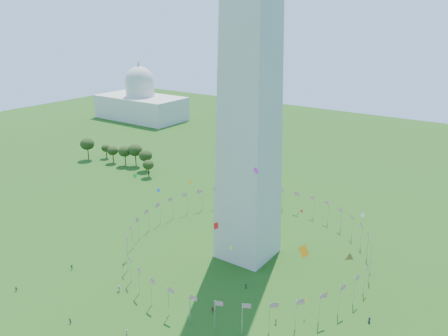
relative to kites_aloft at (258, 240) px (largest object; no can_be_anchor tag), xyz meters
The scene contains 5 objects.
ground 38.18m from the kites_aloft, 122.32° to the right, with size 600.00×600.00×0.00m, color #19420F.
flag_ring 32.84m from the kites_aloft, 126.89° to the left, with size 80.24×80.24×9.00m.
capitol_building 249.49m from the kites_aloft, 142.21° to the left, with size 70.00×35.00×46.00m, color beige, non-canonical shape.
kites_aloft is the anchor object (origin of this frame).
tree_line_west 139.86m from the kites_aloft, 152.69° to the left, with size 55.15×15.46×12.30m.
Camera 1 is at (68.74, -62.62, 76.65)m, focal length 35.00 mm.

